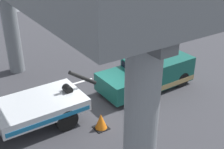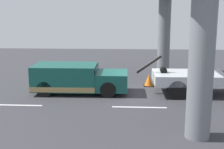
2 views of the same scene
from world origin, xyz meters
name	(u,v)px [view 1 (image 1 of 2)]	position (x,y,z in m)	size (l,w,h in m)	color
ground_plane	(95,106)	(0.00, 0.00, -0.05)	(60.00, 40.00, 0.10)	#38383D
lane_stripe_west	(154,61)	(-6.00, -2.55, 0.00)	(2.60, 0.16, 0.01)	silver
lane_stripe_mid	(72,84)	(0.00, -2.55, 0.00)	(2.60, 0.16, 0.01)	silver
towed_van_green	(150,74)	(-3.47, 0.00, 0.78)	(5.21, 2.25, 1.58)	#145147
traffic_cone_orange	(101,122)	(0.70, 1.77, 0.34)	(0.61, 0.61, 0.72)	orange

